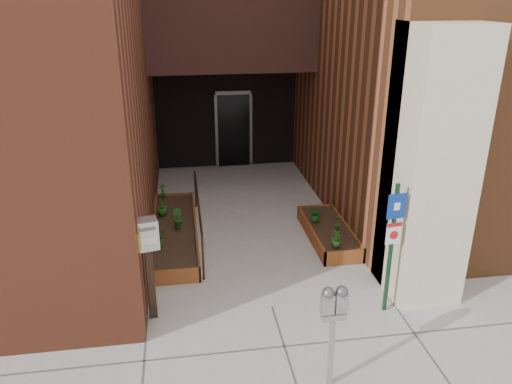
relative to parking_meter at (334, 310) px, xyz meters
name	(u,v)px	position (x,y,z in m)	size (l,w,h in m)	color
ground	(272,307)	(-0.43, 1.81, -1.15)	(80.00, 80.00, 0.00)	#9E9991
planter_left	(175,233)	(-1.98, 4.51, -1.02)	(0.90, 3.60, 0.30)	maroon
planter_right	(328,233)	(1.17, 4.01, -1.02)	(0.80, 2.20, 0.30)	maroon
handrail	(198,205)	(-1.48, 4.46, -0.40)	(0.04, 3.34, 0.90)	black
parking_meter	(334,310)	(0.00, 0.00, 0.00)	(0.33, 0.16, 1.49)	gray
sign_post	(393,236)	(1.36, 1.44, 0.20)	(0.30, 0.09, 2.19)	#13351A
payment_dropbox	(148,248)	(-2.33, 1.84, 0.07)	(0.38, 0.32, 1.70)	black
shrub_left_a	(158,237)	(-2.28, 3.72, -0.69)	(0.30, 0.30, 0.33)	#255C1A
shrub_left_b	(177,218)	(-1.91, 4.44, -0.65)	(0.22, 0.22, 0.39)	#1B5017
shrub_left_c	(162,206)	(-2.23, 5.11, -0.65)	(0.23, 0.23, 0.40)	#255C1A
shrub_left_d	(163,190)	(-2.24, 6.11, -0.69)	(0.17, 0.17, 0.33)	#27631C
shrub_right_a	(336,238)	(1.05, 3.13, -0.69)	(0.19, 0.19, 0.33)	#24621C
shrub_right_b	(337,222)	(1.29, 3.84, -0.69)	(0.17, 0.17, 0.32)	#2A5F1B
shrub_right_c	(316,213)	(0.96, 4.29, -0.68)	(0.31, 0.31, 0.34)	#195A1A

